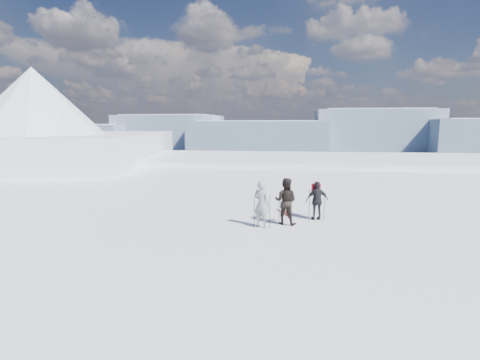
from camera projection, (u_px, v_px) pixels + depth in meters
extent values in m
plane|color=white|center=(291.00, 235.00, 73.54)|extent=(220.00, 208.01, 71.62)
cube|color=white|center=(291.00, 218.00, 42.53)|extent=(180.00, 16.00, 14.00)
plane|color=navy|center=(291.00, 167.00, 300.76)|extent=(820.00, 820.00, 0.00)
cube|color=slate|center=(74.00, 138.00, 483.17)|extent=(150.00, 80.00, 34.00)
cube|color=white|center=(73.00, 127.00, 481.13)|extent=(127.50, 70.00, 8.00)
cube|color=slate|center=(170.00, 133.00, 495.45)|extent=(130.00, 80.00, 46.00)
cube|color=white|center=(170.00, 118.00, 492.53)|extent=(110.50, 70.00, 8.00)
cube|color=slate|center=(259.00, 137.00, 450.39)|extent=(160.00, 80.00, 38.00)
cube|color=white|center=(259.00, 124.00, 448.05)|extent=(136.00, 70.00, 8.00)
cube|color=slate|center=(374.00, 131.00, 459.82)|extent=(140.00, 80.00, 52.00)
cube|color=white|center=(375.00, 112.00, 456.46)|extent=(119.00, 70.00, 8.00)
cube|color=white|center=(53.00, 202.00, 44.14)|extent=(29.19, 35.68, 16.00)
cone|color=white|center=(35.00, 114.00, 36.40)|extent=(18.00, 18.00, 9.00)
cone|color=white|center=(33.00, 148.00, 47.86)|extent=(16.00, 16.00, 8.00)
cube|color=#2D2B28|center=(131.00, 219.00, 51.76)|extent=(21.55, 17.87, 14.25)
cone|color=black|center=(123.00, 180.00, 44.66)|extent=(6.16, 6.16, 11.00)
cone|color=black|center=(100.00, 190.00, 43.11)|extent=(5.04, 5.04, 9.00)
cone|color=black|center=(146.00, 182.00, 46.42)|extent=(5.60, 5.60, 10.00)
cone|color=black|center=(147.00, 178.00, 49.49)|extent=(5.60, 5.60, 10.00)
cone|color=black|center=(89.00, 178.00, 46.31)|extent=(6.16, 6.16, 11.00)
cone|color=black|center=(94.00, 169.00, 51.41)|extent=(6.72, 6.72, 12.00)
imported|color=gray|center=(262.00, 204.00, 14.55)|extent=(0.80, 0.69, 1.85)
imported|color=black|center=(286.00, 201.00, 14.99)|extent=(1.07, 0.92, 1.88)
imported|color=black|center=(317.00, 201.00, 15.68)|extent=(1.03, 0.59, 1.65)
cube|color=red|center=(316.00, 175.00, 15.78)|extent=(0.38, 0.26, 0.49)
cylinder|color=black|center=(254.00, 213.00, 14.55)|extent=(0.02, 0.02, 1.18)
cylinder|color=black|center=(270.00, 211.00, 14.47)|extent=(0.02, 0.02, 1.32)
cylinder|color=black|center=(279.00, 209.00, 15.00)|extent=(0.02, 0.02, 1.23)
cylinder|color=black|center=(291.00, 210.00, 14.89)|extent=(0.02, 0.02, 1.22)
cylinder|color=black|center=(309.00, 205.00, 15.62)|extent=(0.02, 0.02, 1.34)
cylinder|color=black|center=(324.00, 207.00, 15.56)|extent=(0.02, 0.02, 1.14)
cube|color=black|center=(284.00, 213.00, 16.89)|extent=(0.77, 1.59, 0.03)
cube|color=black|center=(287.00, 213.00, 16.87)|extent=(0.34, 1.69, 0.03)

